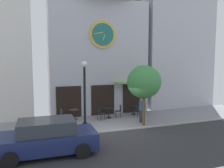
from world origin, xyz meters
TOP-DOWN VIEW (x-y plane):
  - ground_plane at (0.00, -0.56)m, footprint 24.24×9.74m
  - clock_building at (0.37, 5.46)m, footprint 7.79×3.61m
  - neighbor_building_right at (7.90, 6.77)m, footprint 6.51×4.93m
  - street_lamp at (-1.73, 1.16)m, footprint 0.36×0.36m
  - street_tree at (1.98, 0.60)m, footprint 2.20×1.98m
  - cafe_table_leftmost at (-2.00, 3.48)m, footprint 0.65×0.65m
  - cafe_table_near_curb at (0.46, 3.10)m, footprint 0.76×0.76m
  - cafe_table_center_left at (2.59, 3.45)m, footprint 0.65×0.65m
  - cafe_chair_curbside at (2.59, 2.61)m, footprint 0.49×0.49m
  - cafe_chair_near_lamp at (-0.31, 2.73)m, footprint 0.49×0.49m
  - cafe_chair_left_end at (1.28, 3.13)m, footprint 0.47×0.47m
  - cafe_chair_facing_wall at (-2.79, 3.23)m, footprint 0.47×0.47m
  - cafe_chair_corner at (3.42, 3.46)m, footprint 0.47×0.47m
  - pedestrian_blue at (2.15, 1.26)m, footprint 0.43×0.43m
  - parked_car_navy at (-4.15, -2.02)m, footprint 4.34×2.09m

SIDE VIEW (x-z plane):
  - ground_plane at x=0.00m, z-range -0.09..0.04m
  - cafe_table_center_left at x=2.59m, z-range 0.13..0.85m
  - cafe_table_leftmost at x=-2.00m, z-range 0.13..0.87m
  - cafe_chair_curbside at x=2.59m, z-range 0.08..0.98m
  - cafe_chair_near_lamp at x=-0.31m, z-range 0.08..0.98m
  - cafe_chair_left_end at x=1.28m, z-range 0.08..0.98m
  - cafe_chair_facing_wall at x=-2.79m, z-range 0.08..0.98m
  - cafe_chair_corner at x=3.42m, z-range 0.08..0.98m
  - cafe_table_near_curb at x=0.46m, z-range 0.18..0.94m
  - parked_car_navy at x=-4.15m, z-range -0.01..1.54m
  - pedestrian_blue at x=2.15m, z-range 0.03..1.70m
  - street_lamp at x=-1.73m, z-range 0.03..4.16m
  - street_tree at x=1.98m, z-range 0.87..4.72m
  - clock_building at x=0.37m, z-range 0.14..10.59m
  - neighbor_building_right at x=7.90m, z-range 0.00..13.47m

